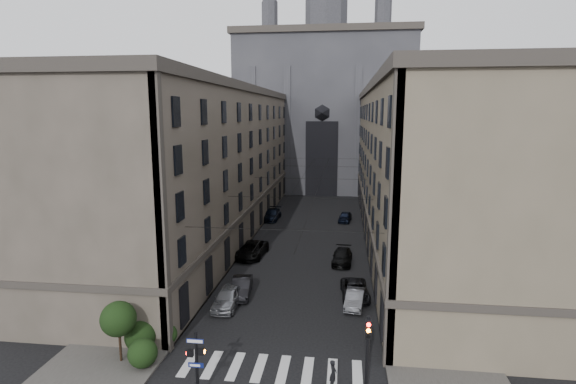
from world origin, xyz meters
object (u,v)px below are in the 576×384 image
at_px(car_left_far, 272,215).
at_px(car_right_midnear, 355,290).
at_px(traffic_light_right, 367,351).
at_px(car_left_near, 228,297).
at_px(pedestrian_signal_left, 196,361).
at_px(car_right_midfar, 342,257).
at_px(car_right_far, 345,217).
at_px(gothic_tower, 325,102).
at_px(car_left_midnear, 241,287).
at_px(car_left_midfar, 252,250).
at_px(car_right_near, 355,298).
at_px(pedestrian, 333,374).

xyz_separation_m(car_left_far, car_right_midnear, (11.53, -27.11, -0.10)).
height_order(traffic_light_right, car_left_far, traffic_light_right).
bearing_deg(car_left_near, pedestrian_signal_left, -82.12).
xyz_separation_m(car_right_midfar, car_right_far, (0.29, 18.44, 0.00)).
xyz_separation_m(gothic_tower, traffic_light_right, (5.60, -73.04, -14.51)).
xyz_separation_m(car_left_midnear, car_left_midfar, (-1.24, 10.55, 0.04)).
bearing_deg(car_left_far, car_right_midfar, -57.69).
height_order(car_left_near, car_left_midfar, car_left_near).
height_order(gothic_tower, car_right_near, gothic_tower).
relative_size(car_left_midnear, car_right_far, 1.11).
bearing_deg(gothic_tower, pedestrian, -86.94).
bearing_deg(car_right_near, traffic_light_right, -81.38).
xyz_separation_m(traffic_light_right, car_left_far, (-11.80, 41.71, -2.52)).
xyz_separation_m(gothic_tower, car_right_near, (5.30, -60.15, -17.13)).
bearing_deg(car_left_midnear, pedestrian_signal_left, -92.67).
distance_m(gothic_tower, car_right_midnear, 61.12).
height_order(car_right_far, pedestrian, pedestrian).
bearing_deg(car_left_near, pedestrian, -47.30).
relative_size(gothic_tower, traffic_light_right, 11.15).
relative_size(car_right_midnear, car_right_far, 1.18).
xyz_separation_m(gothic_tower, car_left_near, (-4.93, -61.54, -17.00)).
bearing_deg(pedestrian, car_left_near, 45.18).
distance_m(traffic_light_right, car_right_far, 41.98).
bearing_deg(pedestrian, car_right_far, 2.63).
bearing_deg(pedestrian_signal_left, car_right_midnear, 59.50).
bearing_deg(car_left_far, car_right_far, 3.57).
height_order(traffic_light_right, car_left_midnear, traffic_light_right).
height_order(gothic_tower, car_left_midfar, gothic_tower).
height_order(pedestrian_signal_left, pedestrian, pedestrian_signal_left).
relative_size(car_left_near, pedestrian, 2.82).
distance_m(car_right_near, car_right_midfar, 10.61).
height_order(traffic_light_right, car_right_near, traffic_light_right).
bearing_deg(pedestrian_signal_left, car_right_near, 56.46).
xyz_separation_m(traffic_light_right, car_left_midnear, (-9.97, 13.88, -2.53)).
relative_size(traffic_light_right, car_left_midfar, 0.91).
xyz_separation_m(car_right_midfar, pedestrian, (-0.38, -21.80, 0.14)).
distance_m(gothic_tower, car_right_far, 35.82).
bearing_deg(car_right_far, gothic_tower, 105.67).
xyz_separation_m(car_left_midnear, car_right_midfar, (8.57, 9.56, -0.05)).
xyz_separation_m(car_left_midnear, car_right_midnear, (9.70, 0.73, -0.08)).
distance_m(car_left_midnear, car_right_midnear, 9.73).
bearing_deg(car_right_far, car_left_midnear, -100.10).
xyz_separation_m(pedestrian_signal_left, car_left_far, (-2.69, 42.13, -1.55)).
bearing_deg(gothic_tower, pedestrian_signal_left, -92.74).
relative_size(gothic_tower, pedestrian_signal_left, 14.50).
bearing_deg(pedestrian_signal_left, car_left_midnear, 93.42).
bearing_deg(traffic_light_right, car_right_midfar, 93.42).
xyz_separation_m(car_left_near, car_right_far, (9.42, 30.39, -0.10)).
xyz_separation_m(pedestrian_signal_left, pedestrian, (7.34, 2.06, -1.48)).
bearing_deg(car_right_near, pedestrian, -90.21).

